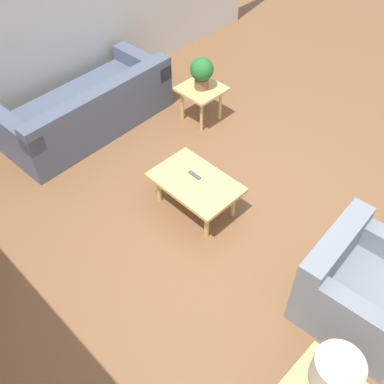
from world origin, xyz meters
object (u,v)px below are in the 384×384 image
at_px(potted_plant, 202,71).
at_px(table_lamp, 335,373).
at_px(armchair, 359,289).
at_px(sofa, 89,110).
at_px(coffee_table, 196,184).
at_px(side_table_plant, 201,93).

xyz_separation_m(potted_plant, table_lamp, (-3.22, 2.08, 0.08)).
distance_m(armchair, table_lamp, 1.17).
relative_size(sofa, coffee_table, 2.40).
bearing_deg(coffee_table, table_lamp, 157.48).
xyz_separation_m(coffee_table, side_table_plant, (1.07, -1.19, 0.05)).
height_order(sofa, coffee_table, sofa).
bearing_deg(potted_plant, coffee_table, 132.06).
xyz_separation_m(armchair, coffee_table, (1.86, 0.13, 0.04)).
height_order(armchair, potted_plant, potted_plant).
bearing_deg(coffee_table, side_table_plant, -47.94).
height_order(sofa, armchair, armchair).
bearing_deg(potted_plant, table_lamp, 147.13).
height_order(coffee_table, side_table_plant, side_table_plant).
distance_m(sofa, armchair, 3.81).
bearing_deg(table_lamp, armchair, -74.44).
bearing_deg(potted_plant, armchair, 160.16).
xyz_separation_m(side_table_plant, potted_plant, (0.00, 0.00, 0.31)).
relative_size(potted_plant, table_lamp, 0.88).
distance_m(armchair, coffee_table, 1.86).
xyz_separation_m(sofa, table_lamp, (-4.10, 0.93, 0.52)).
xyz_separation_m(coffee_table, table_lamp, (-2.14, 0.89, 0.44)).
relative_size(sofa, table_lamp, 4.74).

